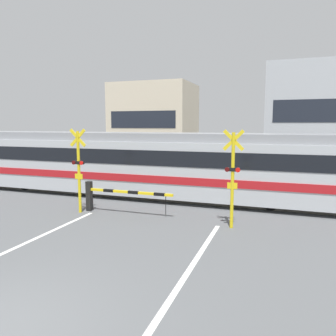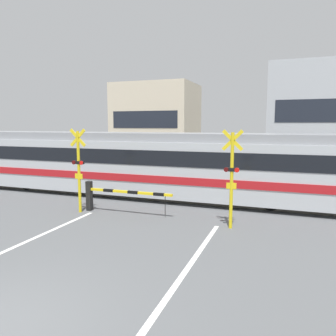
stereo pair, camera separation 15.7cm
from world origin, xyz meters
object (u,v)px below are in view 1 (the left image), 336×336
object	(u,v)px
crossing_signal_left	(79,167)
crossing_signal_right	(233,174)
pedestrian	(210,165)
crossing_barrier_near	(108,194)
crossing_barrier_far	(229,177)
commuter_train	(138,162)

from	to	relation	value
crossing_signal_left	crossing_signal_right	xyz separation A→B (m)	(5.77, 0.00, 0.00)
crossing_signal_left	pedestrian	distance (m)	9.10
crossing_barrier_near	crossing_barrier_far	distance (m)	6.83
commuter_train	crossing_signal_left	size ratio (longest dim) A/B	6.09
commuter_train	pedestrian	bearing A→B (deg)	64.57
crossing_barrier_far	crossing_signal_right	bearing A→B (deg)	-80.27
crossing_barrier_near	commuter_train	bearing A→B (deg)	93.57
crossing_barrier_far	crossing_signal_left	size ratio (longest dim) A/B	1.11
crossing_signal_right	pedestrian	bearing A→B (deg)	106.71
pedestrian	commuter_train	bearing A→B (deg)	-115.43
commuter_train	pedestrian	world-z (taller)	commuter_train
crossing_barrier_far	pedestrian	distance (m)	2.81
commuter_train	crossing_barrier_far	bearing A→B (deg)	34.23
crossing_signal_right	pedestrian	distance (m)	8.88
crossing_signal_right	crossing_signal_left	bearing A→B (deg)	180.00
crossing_barrier_far	crossing_signal_right	distance (m)	6.28
commuter_train	pedestrian	distance (m)	5.57
pedestrian	crossing_barrier_far	bearing A→B (deg)	-57.70
commuter_train	crossing_signal_left	xyz separation A→B (m)	(-0.85, -3.47, 0.17)
commuter_train	crossing_barrier_near	distance (m)	3.26
crossing_barrier_near	crossing_signal_left	distance (m)	1.53
commuter_train	crossing_barrier_near	bearing A→B (deg)	-86.43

